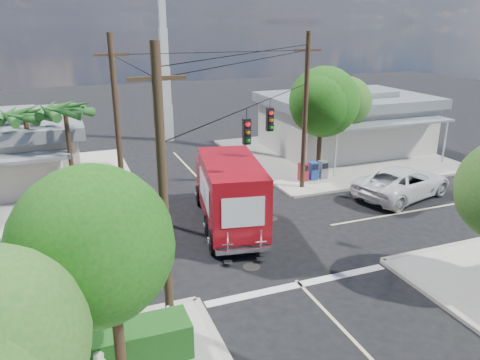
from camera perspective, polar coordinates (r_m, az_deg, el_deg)
ground at (r=21.71m, az=1.92°, el=-7.10°), size 120.00×120.00×0.00m
sidewalk_ne at (r=35.57m, az=11.26°, el=3.05°), size 14.12×14.12×0.14m
sidewalk_nw at (r=30.48m, az=-25.99°, el=-1.17°), size 14.12×14.12×0.14m
road_markings at (r=20.50m, az=3.55°, el=-8.74°), size 32.00×32.00×0.01m
building_ne at (r=36.81m, az=12.74°, el=7.08°), size 11.80×10.20×4.50m
radio_tower at (r=39.02m, az=-9.13°, el=12.88°), size 0.80×0.80×17.00m
tree_sw_front at (r=11.62m, az=-15.48°, el=-8.13°), size 3.88×3.78×6.03m
tree_ne_front at (r=29.25m, az=9.98°, el=9.22°), size 4.21×4.14×6.66m
tree_ne_back at (r=32.55m, az=11.91°, el=9.01°), size 3.77×3.66×5.82m
palm_nw_front at (r=25.83m, az=-20.54°, el=7.71°), size 3.01×3.08×5.59m
palm_nw_back at (r=27.43m, az=-24.72°, el=6.98°), size 3.01×3.08×5.19m
utility_poles at (r=21.05m, az=-3.65°, el=5.57°), size 12.00×10.68×9.00m
picket_fence at (r=15.14m, az=-18.29°, el=-17.74°), size 5.94×0.06×1.00m
hedge_sw at (r=14.50m, az=-18.91°, el=-19.62°), size 6.20×1.20×1.10m
vending_boxes at (r=29.37m, az=8.90°, el=1.13°), size 1.90×0.50×1.10m
delivery_truck at (r=22.33m, az=-1.36°, el=-1.44°), size 3.81×8.27×3.45m
parked_car at (r=27.94m, az=19.24°, el=-0.26°), size 6.79×4.48×1.73m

